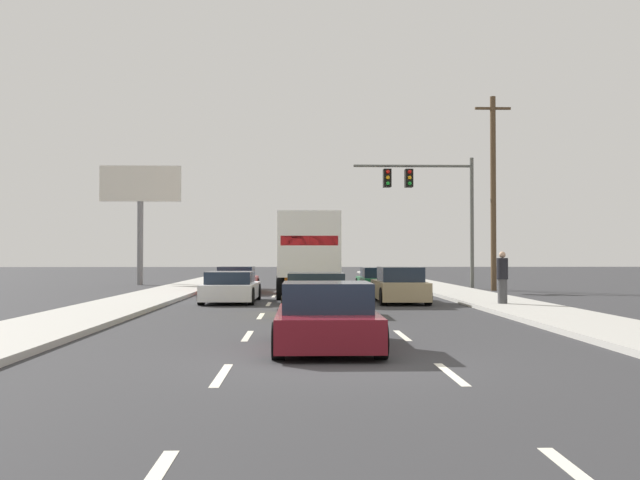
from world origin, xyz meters
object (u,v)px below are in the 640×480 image
Objects in this scene: box_truck at (309,250)px; car_tan at (399,286)px; car_yellow at (316,295)px; car_maroon at (326,319)px; pedestrian_near_corner at (502,277)px; utility_pole_mid at (493,191)px; car_white at (231,288)px; roadside_billboard at (140,198)px; car_red at (237,281)px; car_green at (379,281)px; traffic_signal_mast at (424,191)px.

box_truck reaches higher than car_tan.
car_tan reaches higher than car_yellow.
car_maroon reaches higher than car_yellow.
box_truck is at bearing 134.62° from pedestrian_near_corner.
pedestrian_near_corner is (-2.83, -11.23, -4.00)m from utility_pole_mid.
utility_pole_mid is 5.55× the size of pedestrian_near_corner.
car_maroon is (3.10, -13.02, 0.01)m from car_white.
utility_pole_mid reaches higher than car_yellow.
car_white is 0.59× the size of roadside_billboard.
box_truck reaches higher than car_maroon.
pedestrian_near_corner is (9.85, -9.43, 0.45)m from car_red.
car_yellow is at bearing -123.89° from utility_pole_mid.
car_yellow is 1.00× the size of car_maroon.
car_yellow is 0.95× the size of car_tan.
car_red is 12.39m from car_yellow.
car_maroon is (0.14, -16.79, -1.42)m from box_truck.
car_maroon reaches higher than car_green.
traffic_signal_mast is 13.76m from pedestrian_near_corner.
car_yellow is 6.85m from pedestrian_near_corner.
traffic_signal_mast is (6.02, 15.58, 4.59)m from car_yellow.
car_white is 0.61× the size of traffic_signal_mast.
car_green is (3.38, 3.09, -1.43)m from box_truck.
roadside_billboard is at bearing 146.24° from car_green.
car_red is at bearing 106.27° from car_yellow.
car_red is at bearing 93.46° from car_white.
car_maroon is at bearing -104.08° from car_tan.
box_truck reaches higher than car_red.
traffic_signal_mast is 0.71× the size of utility_pole_mid.
car_red is 13.64m from pedestrian_near_corner.
pedestrian_near_corner is (3.10, -9.67, 0.46)m from car_green.
pedestrian_near_corner is at bearing -43.75° from car_red.
car_red is at bearing -177.98° from car_green.
pedestrian_near_corner is at bearing -38.98° from car_tan.
car_green is at bearing 47.23° from car_white.
utility_pole_mid reaches higher than pedestrian_near_corner.
roadside_billboard is at bearing 161.22° from traffic_signal_mast.
box_truck is at bearing -137.58° from car_green.
car_red is 12.21m from roadside_billboard.
car_tan is (3.34, -4.03, -1.37)m from box_truck.
pedestrian_near_corner reaches higher than car_yellow.
pedestrian_near_corner is at bearing 58.16° from car_maroon.
car_white is 1.06× the size of car_maroon.
box_truck is at bearing 129.67° from car_tan.
utility_pole_mid is (12.67, 1.80, 4.45)m from car_red.
utility_pole_mid is 1.37× the size of roadside_billboard.
traffic_signal_mast is (5.99, 23.33, 4.61)m from car_maroon.
pedestrian_near_corner is (9.45, -2.81, 0.47)m from car_white.
car_tan reaches higher than car_green.
pedestrian_near_corner is at bearing -88.46° from traffic_signal_mast.
roadside_billboard reaches higher than pedestrian_near_corner.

